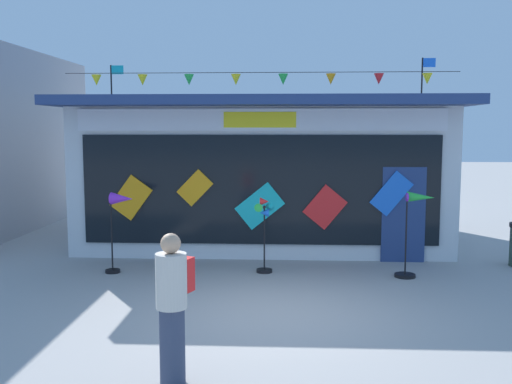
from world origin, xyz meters
TOP-DOWN VIEW (x-y plane):
  - ground_plane at (0.00, 0.00)m, footprint 80.00×80.00m
  - kite_shop_building at (-0.38, 6.15)m, footprint 8.74×6.22m
  - wind_spinner_far_left at (-3.03, 2.32)m, footprint 0.59×0.29m
  - wind_spinner_left at (-0.25, 2.46)m, footprint 0.38×0.31m
  - wind_spinner_center_left at (2.58, 2.26)m, footprint 0.71×0.39m
  - person_near_camera at (-1.07, -2.45)m, footprint 0.40×0.48m

SIDE VIEW (x-z plane):
  - ground_plane at x=0.00m, z-range 0.00..0.00m
  - person_near_camera at x=-1.07m, z-range 0.05..1.73m
  - wind_spinner_left at x=-0.25m, z-range 0.23..1.71m
  - wind_spinner_center_left at x=2.58m, z-range 0.24..1.86m
  - wind_spinner_far_left at x=-3.03m, z-range 0.41..1.99m
  - kite_shop_building at x=-0.38m, z-range -0.52..4.02m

